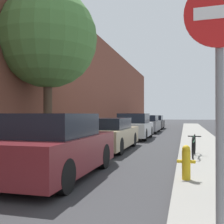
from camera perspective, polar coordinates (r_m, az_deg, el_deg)
name	(u,v)px	position (r m, az deg, el deg)	size (l,w,h in m)	color
ground_plane	(147,141)	(15.89, 7.13, -5.86)	(120.00, 120.00, 0.00)	#333335
sidewalk_left	(98,138)	(16.53, -2.93, -5.44)	(2.00, 52.00, 0.12)	gray
sidewalk_right	(200,141)	(15.76, 17.69, -5.67)	(2.00, 52.00, 0.12)	gray
building_facade_left	(77,80)	(17.05, -7.28, 6.57)	(0.70, 52.00, 7.16)	brown
parked_car_maroon	(56,147)	(6.80, -11.40, -7.08)	(1.76, 4.12, 1.53)	black
parked_car_champagne	(108,134)	(11.69, -0.79, -4.63)	(1.81, 4.50, 1.34)	black
parked_car_silver	(134,127)	(16.82, 4.62, -3.06)	(1.83, 4.14, 1.54)	black
parked_car_grey	(147,124)	(22.79, 7.20, -2.47)	(1.90, 4.70, 1.41)	black
parked_car_black	(154,122)	(28.29, 8.63, -2.14)	(1.89, 4.34, 1.37)	black
street_tree_near	(48,39)	(11.10, -13.09, 14.46)	(3.73, 3.73, 6.12)	#4C3A2B
fire_hydrant	(186,162)	(6.16, 15.05, -9.90)	(0.38, 0.18, 0.73)	gold
traffic_sign_post	(220,59)	(2.59, 21.33, 10.08)	(0.72, 0.12, 2.81)	gray
bicycle	(194,145)	(9.55, 16.52, -6.62)	(0.44, 1.70, 0.69)	black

